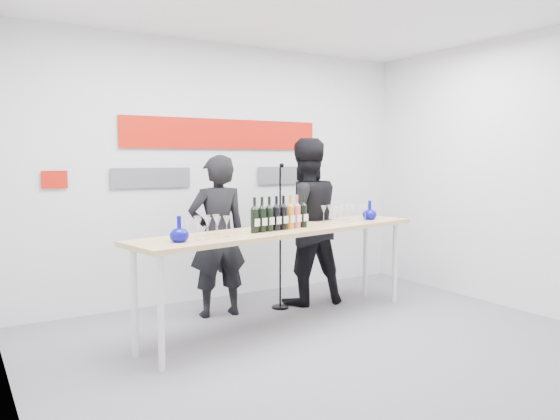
{
  "coord_description": "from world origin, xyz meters",
  "views": [
    {
      "loc": [
        -2.81,
        -3.91,
        1.66
      ],
      "look_at": [
        -0.0,
        0.72,
        1.15
      ],
      "focal_mm": 35.0,
      "sensor_mm": 36.0,
      "label": 1
    }
  ],
  "objects_px": {
    "tasting_table": "(285,236)",
    "presenter_right": "(304,222)",
    "presenter_left": "(217,236)",
    "mic_stand": "(280,265)"
  },
  "relations": [
    {
      "from": "tasting_table",
      "to": "presenter_right",
      "type": "xyz_separation_m",
      "value": [
        0.64,
        0.61,
        0.04
      ]
    },
    {
      "from": "tasting_table",
      "to": "presenter_left",
      "type": "bearing_deg",
      "value": 111.7
    },
    {
      "from": "presenter_left",
      "to": "mic_stand",
      "type": "bearing_deg",
      "value": 178.4
    },
    {
      "from": "tasting_table",
      "to": "mic_stand",
      "type": "height_order",
      "value": "mic_stand"
    },
    {
      "from": "mic_stand",
      "to": "presenter_right",
      "type": "bearing_deg",
      "value": 7.69
    },
    {
      "from": "presenter_left",
      "to": "mic_stand",
      "type": "distance_m",
      "value": 0.8
    },
    {
      "from": "presenter_left",
      "to": "presenter_right",
      "type": "xyz_separation_m",
      "value": [
        1.07,
        -0.05,
        0.1
      ]
    },
    {
      "from": "tasting_table",
      "to": "mic_stand",
      "type": "distance_m",
      "value": 0.75
    },
    {
      "from": "presenter_right",
      "to": "mic_stand",
      "type": "relative_size",
      "value": 1.17
    },
    {
      "from": "mic_stand",
      "to": "presenter_left",
      "type": "bearing_deg",
      "value": 170.31
    }
  ]
}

